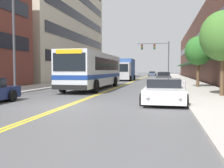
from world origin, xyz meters
TOP-DOWN VIEW (x-y plane):
  - ground_plane at (0.00, 37.00)m, footprint 240.00×240.00m
  - sidewalk_left at (-7.37, 37.00)m, footprint 3.74×106.00m
  - sidewalk_right at (7.37, 37.00)m, footprint 3.74×106.00m
  - centre_line at (0.00, 37.00)m, footprint 0.34×106.00m
  - office_tower_left at (-15.48, 30.02)m, footprint 12.08×28.94m
  - storefront_row_right at (13.47, 37.00)m, footprint 9.10×68.00m
  - city_bus at (-1.71, 10.74)m, footprint 2.87×12.03m
  - car_charcoal_parked_left_near at (-4.39, 24.42)m, footprint 2.19×4.26m
  - car_white_parked_right_foreground at (4.44, 2.31)m, footprint 2.19×4.90m
  - car_silver_parked_right_mid at (4.29, 38.37)m, footprint 2.01×4.53m
  - car_dark_grey_parked_right_far at (4.39, 24.54)m, footprint 2.19×4.59m
  - car_slate_blue_moving_lead at (1.18, 60.02)m, footprint 2.15×4.66m
  - box_truck at (-1.69, 28.73)m, footprint 2.68×7.02m
  - traffic_signal_mast at (3.31, 35.50)m, footprint 5.77×0.38m
  - street_lamp_left_near at (-5.02, 4.02)m, footprint 2.06×0.28m
  - street_tree_right_near at (7.90, 5.28)m, footprint 2.75×2.75m
  - street_tree_right_mid at (7.51, 13.36)m, footprint 2.44×2.44m
  - fire_hydrant at (5.95, 8.59)m, footprint 0.29×0.21m

SIDE VIEW (x-z plane):
  - ground_plane at x=0.00m, z-range 0.00..0.00m
  - centre_line at x=0.00m, z-range 0.00..0.01m
  - sidewalk_left at x=-7.37m, z-range 0.00..0.12m
  - sidewalk_right at x=7.37m, z-range 0.00..0.12m
  - fire_hydrant at x=5.95m, z-range 0.12..0.87m
  - car_white_parked_right_foreground at x=4.44m, z-range -0.04..1.19m
  - car_slate_blue_moving_lead at x=1.18m, z-range -0.03..1.23m
  - car_charcoal_parked_left_near at x=-4.39m, z-range -0.04..1.27m
  - car_silver_parked_right_mid at x=4.29m, z-range -0.04..1.29m
  - car_dark_grey_parked_right_far at x=4.39m, z-range -0.05..1.33m
  - box_truck at x=-1.69m, z-range 0.02..3.47m
  - city_bus at x=-1.71m, z-range 0.20..3.29m
  - street_tree_right_mid at x=7.51m, z-range 1.09..5.76m
  - street_tree_right_near at x=7.90m, z-range 1.15..6.28m
  - street_lamp_left_near at x=-5.02m, z-range 0.71..8.28m
  - traffic_signal_mast at x=3.31m, z-range 1.44..8.29m
  - storefront_row_right at x=13.47m, z-range -0.01..10.46m
  - office_tower_left at x=-15.48m, z-range 0.00..24.35m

